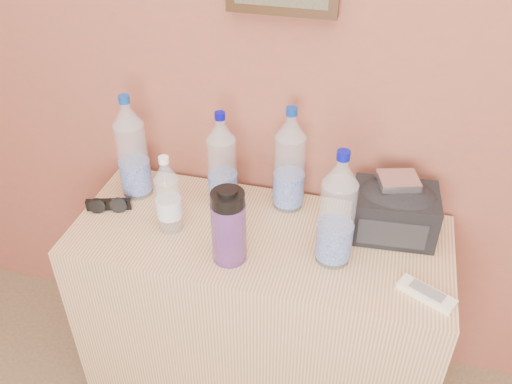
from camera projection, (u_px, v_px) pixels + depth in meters
dresser at (259, 314)px, 1.80m from camera, size 1.12×0.47×0.70m
pet_large_a at (132, 152)px, 1.68m from camera, size 0.09×0.09×0.35m
pet_large_b at (289, 165)px, 1.63m from camera, size 0.09×0.09×0.34m
pet_large_c at (222, 165)px, 1.64m from camera, size 0.09×0.09×0.32m
pet_large_d at (337, 215)px, 1.42m from camera, size 0.10×0.10×0.35m
pet_small at (168, 198)px, 1.56m from camera, size 0.07×0.07×0.25m
nalgene_bottle at (229, 226)px, 1.45m from camera, size 0.10×0.10×0.23m
sunglasses at (109, 204)px, 1.69m from camera, size 0.15×0.09×0.04m
ac_remote at (427, 294)px, 1.39m from camera, size 0.16×0.11×0.02m
toiletry_bag at (395, 210)px, 1.56m from camera, size 0.25×0.19×0.16m
foil_packet at (398, 181)px, 1.52m from camera, size 0.13×0.12×0.02m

